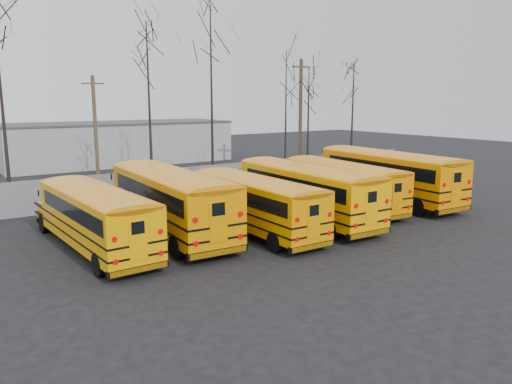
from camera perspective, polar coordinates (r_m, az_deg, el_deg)
ground at (r=23.89m, az=6.25°, el=-5.02°), size 120.00×120.00×0.00m
fence at (r=33.44m, az=-7.29°, el=1.21°), size 40.00×0.04×2.00m
distant_building at (r=52.40m, az=-15.55°, el=5.39°), size 22.00×8.00×4.00m
bus_a at (r=22.18m, az=-17.97°, el=-2.32°), size 2.68×10.13×2.81m
bus_b at (r=23.91m, az=-9.92°, el=-0.50°), size 3.23×11.53×3.19m
bus_c at (r=23.98m, az=-0.25°, el=-0.87°), size 2.47×10.05×2.80m
bus_d at (r=26.31m, az=5.51°, el=0.47°), size 2.96×11.09×3.08m
bus_e at (r=29.67m, az=9.69°, el=1.25°), size 3.23×10.31×2.84m
bus_f at (r=32.17m, az=14.62°, el=2.24°), size 3.50×11.88×3.28m
utility_pole_left at (r=35.18m, az=-17.84°, el=6.29°), size 1.39×0.47×7.93m
utility_pole_right at (r=43.92m, az=5.09°, el=8.73°), size 1.73×0.38×9.74m
tree_2 at (r=31.86m, az=-27.07°, el=9.31°), size 0.26×0.26×12.65m
tree_3 at (r=35.49m, az=-12.09°, el=9.32°), size 0.26×0.26×11.52m
tree_4 at (r=35.76m, az=-5.09°, el=10.50°), size 0.26×0.26×12.74m
tree_5 at (r=41.63m, az=3.42°, el=8.78°), size 0.26×0.26×10.20m
tree_6 at (r=43.27m, az=5.98°, el=8.05°), size 0.26×0.26×9.05m
tree_7 at (r=47.94m, az=10.96°, el=8.56°), size 0.26×0.26×9.71m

